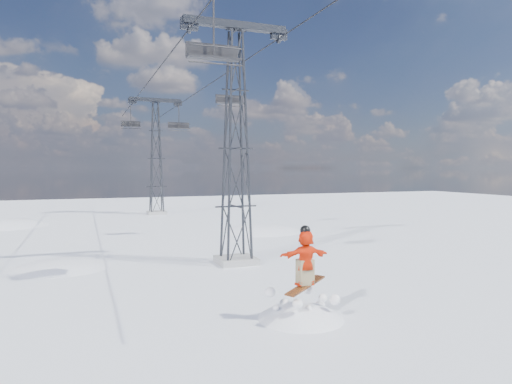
{
  "coord_description": "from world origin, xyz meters",
  "views": [
    {
      "loc": [
        -6.02,
        -12.59,
        4.57
      ],
      "look_at": [
        0.41,
        4.29,
        3.62
      ],
      "focal_mm": 32.0,
      "sensor_mm": 36.0,
      "label": 1
    }
  ],
  "objects_px": {
    "lift_tower_far": "(156,159)",
    "snowboarder_jump": "(301,371)",
    "lift_tower_near": "(236,149)",
    "lift_chair_near": "(213,53)"
  },
  "relations": [
    {
      "from": "lift_tower_far",
      "to": "snowboarder_jump",
      "type": "height_order",
      "value": "lift_tower_far"
    },
    {
      "from": "lift_tower_near",
      "to": "lift_tower_far",
      "type": "height_order",
      "value": "same"
    },
    {
      "from": "lift_tower_far",
      "to": "snowboarder_jump",
      "type": "distance_m",
      "value": 34.08
    },
    {
      "from": "lift_tower_near",
      "to": "lift_tower_far",
      "type": "relative_size",
      "value": 1.0
    },
    {
      "from": "lift_chair_near",
      "to": "snowboarder_jump",
      "type": "bearing_deg",
      "value": -70.77
    },
    {
      "from": "lift_tower_far",
      "to": "lift_chair_near",
      "type": "distance_m",
      "value": 29.28
    },
    {
      "from": "snowboarder_jump",
      "to": "lift_chair_near",
      "type": "distance_m",
      "value": 11.44
    },
    {
      "from": "lift_tower_near",
      "to": "lift_tower_far",
      "type": "bearing_deg",
      "value": 90.0
    },
    {
      "from": "lift_tower_near",
      "to": "snowboarder_jump",
      "type": "bearing_deg",
      "value": -94.75
    },
    {
      "from": "lift_tower_far",
      "to": "lift_chair_near",
      "type": "bearing_deg",
      "value": -94.34
    }
  ]
}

